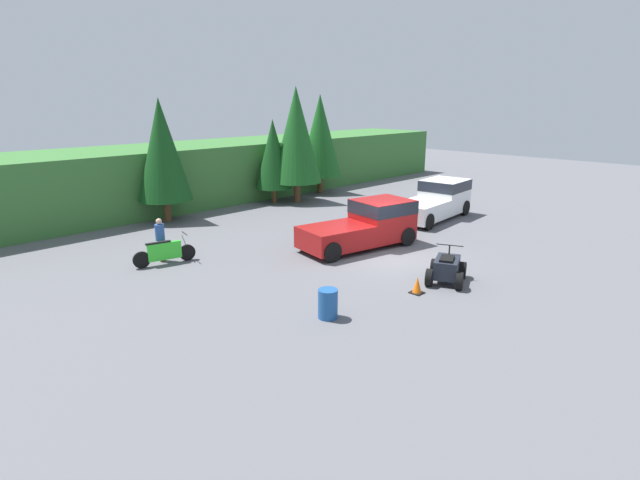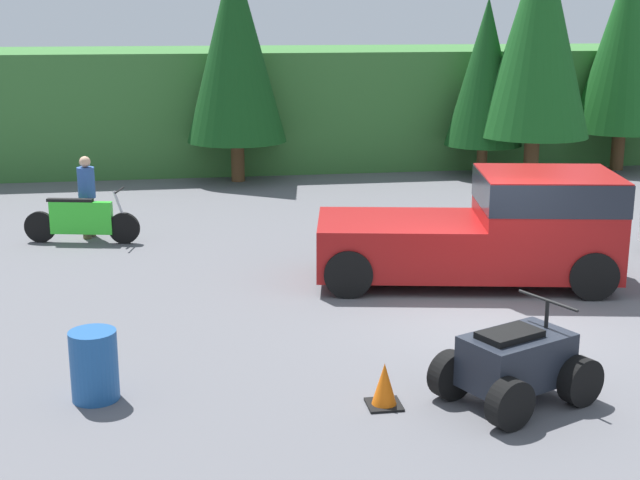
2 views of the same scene
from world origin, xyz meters
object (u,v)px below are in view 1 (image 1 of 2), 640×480
at_px(quad_atv, 447,269).
at_px(dirt_bike, 165,252).
at_px(steel_barrel, 328,304).
at_px(rider_person, 160,238).
at_px(pickup_truck_second, 437,199).
at_px(pickup_truck_red, 367,223).
at_px(traffic_cone, 417,286).

bearing_deg(quad_atv, dirt_bike, 100.06).
relative_size(quad_atv, steel_barrel, 2.41).
bearing_deg(steel_barrel, quad_atv, -9.84).
xyz_separation_m(dirt_bike, steel_barrel, (0.90, -7.89, -0.03)).
bearing_deg(rider_person, steel_barrel, -62.27).
bearing_deg(pickup_truck_second, pickup_truck_red, -178.22).
bearing_deg(quad_atv, rider_person, 98.34).
distance_m(dirt_bike, steel_barrel, 7.94).
bearing_deg(rider_person, traffic_cone, -42.66).
xyz_separation_m(pickup_truck_second, dirt_bike, (-14.25, 3.14, -0.55)).
xyz_separation_m(pickup_truck_red, traffic_cone, (-3.08, -4.69, -0.76)).
height_order(quad_atv, steel_barrel, quad_atv).
bearing_deg(pickup_truck_red, steel_barrel, -138.16).
xyz_separation_m(pickup_truck_second, steel_barrel, (-13.35, -4.75, -0.58)).
distance_m(pickup_truck_second, quad_atv, 10.03).
relative_size(quad_atv, rider_person, 1.23).
relative_size(pickup_truck_red, pickup_truck_second, 0.99).
distance_m(dirt_bike, traffic_cone, 9.68).
xyz_separation_m(traffic_cone, steel_barrel, (-3.46, 0.76, 0.19)).
bearing_deg(steel_barrel, traffic_cone, -12.40).
bearing_deg(dirt_bike, traffic_cone, -50.63).
xyz_separation_m(dirt_bike, quad_atv, (5.96, -8.76, 0.00)).
height_order(rider_person, steel_barrel, rider_person).
distance_m(pickup_truck_second, dirt_bike, 14.60).
distance_m(pickup_truck_second, steel_barrel, 14.18).
height_order(pickup_truck_red, dirt_bike, pickup_truck_red).
relative_size(rider_person, traffic_cone, 3.15).
bearing_deg(dirt_bike, pickup_truck_second, 0.22).
bearing_deg(traffic_cone, quad_atv, -4.21).
relative_size(quad_atv, traffic_cone, 3.86).
height_order(dirt_bike, traffic_cone, dirt_bike).
distance_m(dirt_bike, quad_atv, 10.60).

